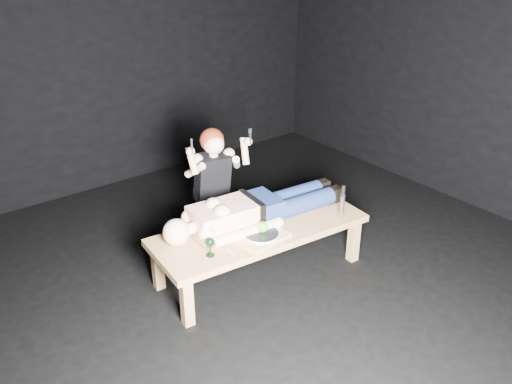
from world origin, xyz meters
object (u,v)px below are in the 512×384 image
at_px(carving_knife, 342,202).
at_px(kneeling_woman, 210,184).
at_px(table, 260,250).
at_px(serving_tray, 261,237).
at_px(lying_man, 258,205).
at_px(goblet, 210,247).

bearing_deg(carving_knife, kneeling_woman, 128.63).
bearing_deg(table, carving_knife, -20.35).
xyz_separation_m(table, serving_tray, (-0.10, -0.14, 0.24)).
bearing_deg(serving_tray, kneeling_woman, 84.67).
relative_size(lying_man, goblet, 12.01).
relative_size(lying_man, kneeling_woman, 1.57).
bearing_deg(carving_knife, serving_tray, 173.02).
xyz_separation_m(kneeling_woman, goblet, (-0.53, -0.80, -0.06)).
bearing_deg(table, goblet, -163.58).
distance_m(serving_tray, carving_knife, 0.76).
relative_size(kneeling_woman, goblet, 7.66).
xyz_separation_m(lying_man, kneeling_woman, (-0.09, 0.59, 0.00)).
bearing_deg(carving_knife, goblet, 175.96).
distance_m(table, serving_tray, 0.29).
height_order(kneeling_woman, serving_tray, kneeling_woman).
height_order(kneeling_woman, carving_knife, kneeling_woman).
relative_size(table, goblet, 11.65).
relative_size(kneeling_woman, carving_knife, 3.85).
xyz_separation_m(goblet, carving_knife, (1.19, -0.20, 0.08)).
xyz_separation_m(kneeling_woman, carving_knife, (0.65, -1.00, 0.02)).
distance_m(lying_man, kneeling_woman, 0.59).
distance_m(serving_tray, goblet, 0.46).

